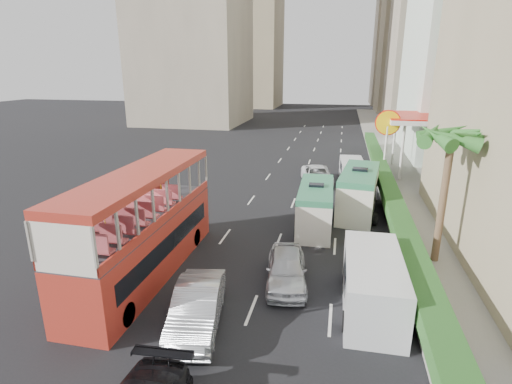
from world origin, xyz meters
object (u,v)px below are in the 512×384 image
(car_silver_lane_b, at_px, (286,283))
(panel_van_far, at_px, (352,171))
(car_silver_lane_a, at_px, (198,325))
(minibus_near, at_px, (315,207))
(panel_van_near, at_px, (373,284))
(double_decker_bus, at_px, (144,224))
(van_asset, at_px, (317,183))
(shell_station, at_px, (421,145))
(minibus_far, at_px, (359,192))
(palm_tree, at_px, (443,200))

(car_silver_lane_b, xyz_separation_m, panel_van_far, (3.15, 18.63, 0.95))
(car_silver_lane_a, xyz_separation_m, car_silver_lane_b, (2.91, 3.83, 0.00))
(minibus_near, height_order, panel_van_near, minibus_near)
(car_silver_lane_b, bearing_deg, double_decker_bus, 175.57)
(van_asset, height_order, shell_station, shell_station)
(double_decker_bus, relative_size, panel_van_far, 2.33)
(car_silver_lane_b, distance_m, panel_van_near, 4.04)
(minibus_near, xyz_separation_m, shell_station, (8.52, 15.35, 1.42))
(shell_station, bearing_deg, minibus_far, -115.93)
(panel_van_near, bearing_deg, van_asset, 99.98)
(van_asset, relative_size, panel_van_far, 1.09)
(panel_van_far, bearing_deg, palm_tree, -79.10)
(car_silver_lane_b, distance_m, palm_tree, 8.65)
(car_silver_lane_b, bearing_deg, panel_van_near, -25.83)
(car_silver_lane_a, height_order, panel_van_far, panel_van_far)
(panel_van_near, bearing_deg, car_silver_lane_a, -158.88)
(minibus_near, bearing_deg, car_silver_lane_a, -109.90)
(panel_van_near, distance_m, panel_van_far, 19.84)
(panel_van_near, distance_m, shell_station, 24.51)
(double_decker_bus, height_order, car_silver_lane_b, double_decker_bus)
(panel_van_near, distance_m, palm_tree, 6.30)
(car_silver_lane_a, distance_m, minibus_far, 15.84)
(double_decker_bus, xyz_separation_m, shell_station, (16.00, 23.00, 0.22))
(panel_van_far, bearing_deg, car_silver_lane_a, -108.91)
(panel_van_far, height_order, palm_tree, palm_tree)
(panel_van_far, relative_size, shell_station, 0.59)
(car_silver_lane_a, relative_size, shell_station, 0.61)
(minibus_far, bearing_deg, palm_tree, -55.59)
(van_asset, distance_m, panel_van_near, 19.00)
(double_decker_bus, bearing_deg, minibus_far, 47.24)
(palm_tree, bearing_deg, car_silver_lane_a, -143.39)
(panel_van_far, distance_m, palm_tree, 15.72)
(minibus_far, bearing_deg, car_silver_lane_b, -101.18)
(van_asset, height_order, panel_van_far, panel_van_far)
(van_asset, relative_size, minibus_far, 0.77)
(double_decker_bus, xyz_separation_m, van_asset, (6.92, 17.84, -2.53))
(panel_van_far, bearing_deg, car_silver_lane_b, -103.41)
(panel_van_near, bearing_deg, shell_station, 76.16)
(car_silver_lane_a, bearing_deg, van_asset, 71.05)
(shell_station, bearing_deg, panel_van_near, -103.24)
(double_decker_bus, height_order, panel_van_far, double_decker_bus)
(car_silver_lane_a, distance_m, panel_van_near, 7.20)
(minibus_near, bearing_deg, shell_station, 59.47)
(palm_tree, xyz_separation_m, shell_station, (2.20, 19.00, -0.63))
(double_decker_bus, bearing_deg, panel_van_far, 62.61)
(van_asset, distance_m, shell_station, 10.80)
(minibus_near, xyz_separation_m, palm_tree, (6.32, -3.65, 2.05))
(van_asset, distance_m, panel_van_far, 3.31)
(van_asset, height_order, minibus_near, minibus_near)
(panel_van_near, bearing_deg, minibus_near, 108.43)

